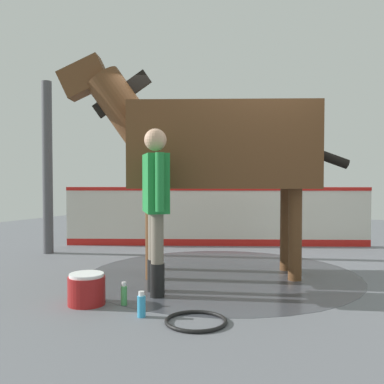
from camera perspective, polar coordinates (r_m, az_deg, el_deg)
The scene contains 10 objects.
ground_plane at distance 5.84m, azimuth 6.98°, elevation -10.29°, with size 16.00×16.00×0.02m, color slate.
wet_patch at distance 5.58m, azimuth 3.98°, elevation -10.73°, with size 3.42×3.42×0.00m, color #42444C.
barrier_wall at distance 7.74m, azimuth 3.33°, elevation -3.54°, with size 2.51×4.86×1.05m.
roof_post_near at distance 7.32m, azimuth -18.48°, elevation 3.04°, with size 0.16×0.16×2.75m, color #4C4C51.
horse at distance 5.45m, azimuth 2.75°, elevation 6.04°, with size 2.01×3.33×2.75m.
handler at distance 4.54m, azimuth -4.81°, elevation -0.82°, with size 0.54×0.50×1.74m.
wash_bucket at distance 4.40m, azimuth -13.70°, elevation -12.31°, with size 0.36×0.36×0.30m.
bottle_shampoo at distance 3.96m, azimuth -6.66°, elevation -14.58°, with size 0.07×0.07×0.23m.
bottle_spray at distance 4.33m, azimuth -8.94°, elevation -13.17°, with size 0.06×0.06×0.22m.
hose_coil at distance 3.81m, azimuth 0.53°, elevation -16.60°, with size 0.53×0.53×0.03m, color black.
Camera 1 is at (5.31, 2.09, 1.24)m, focal length 40.55 mm.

